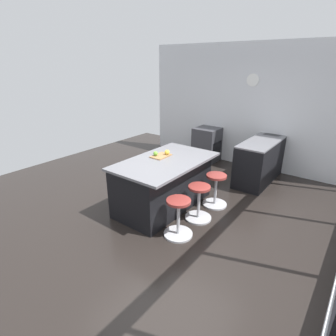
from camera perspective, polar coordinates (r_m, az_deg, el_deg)
The scene contains 11 objects.
ground_plane at distance 4.75m, azimuth -0.30°, elevation -9.43°, with size 8.15×8.15×0.00m, color black.
interior_partition_left at distance 6.90m, azimuth 16.13°, elevation 12.38°, with size 0.15×5.24×2.89m.
sink_cabinet at distance 6.57m, azimuth 20.22°, elevation 2.54°, with size 2.43×0.60×1.18m.
oven_range at distance 7.14m, azimuth 8.23°, elevation 4.96°, with size 0.60×0.61×0.87m.
kitchen_island at distance 4.77m, azimuth -0.93°, elevation -3.17°, with size 1.85×1.11×0.89m.
stool_by_window at distance 4.94m, azimuth 10.03°, elevation -4.83°, with size 0.44×0.44×0.60m.
stool_middle at distance 4.48m, azimuth 6.53°, elevation -7.49°, with size 0.44×0.44×0.60m.
stool_near_camera at distance 4.06m, azimuth 2.20°, elevation -10.70°, with size 0.44×0.44×0.60m.
cutting_board at distance 4.76m, azimuth -1.53°, elevation 2.58°, with size 0.36×0.24×0.02m, color olive.
apple_green at distance 4.73m, azimuth -2.66°, elevation 3.09°, with size 0.08×0.08×0.08m, color #609E2D.
apple_yellow at distance 4.78m, azimuth -0.20°, elevation 3.36°, with size 0.09×0.09×0.09m, color gold.
Camera 1 is at (3.23, 2.49, 2.44)m, focal length 28.74 mm.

